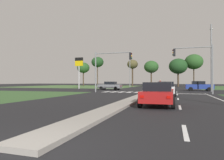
{
  "coord_description": "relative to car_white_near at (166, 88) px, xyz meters",
  "views": [
    {
      "loc": [
        3.2,
        -3.38,
        1.51
      ],
      "look_at": [
        -7.59,
        31.28,
        1.8
      ],
      "focal_mm": 32.25,
      "sensor_mm": 36.0,
      "label": 1
    }
  ],
  "objects": [
    {
      "name": "pedestrian_at_median",
      "position": [
        -2.15,
        23.25,
        0.46
      ],
      "size": [
        0.34,
        0.34,
        1.79
      ],
      "rotation": [
        0.0,
        0.0,
        3.51
      ],
      "color": "#9E8966",
      "rests_on": "median_island_far"
    },
    {
      "name": "crosswalk_bar_third",
      "position": [
        -6.43,
        5.81,
        -0.77
      ],
      "size": [
        0.7,
        2.8,
        0.01
      ],
      "primitive_type": "cube",
      "color": "silver",
      "rests_on": "ground"
    },
    {
      "name": "treeline_fourth",
      "position": [
        -5.98,
        40.44,
        5.27
      ],
      "size": [
        4.42,
        4.42,
        7.96
      ],
      "color": "#423323",
      "rests_on": "ground"
    },
    {
      "name": "crosswalk_bar_fourth",
      "position": [
        -5.28,
        5.81,
        -0.77
      ],
      "size": [
        0.7,
        2.8,
        0.01
      ],
      "primitive_type": "cube",
      "color": "silver",
      "rests_on": "ground"
    },
    {
      "name": "treeline_third",
      "position": [
        -11.84,
        40.35,
        6.1
      ],
      "size": [
        3.36,
        3.36,
        8.46
      ],
      "color": "#423323",
      "rests_on": "ground"
    },
    {
      "name": "crosswalk_bar_second",
      "position": [
        -7.58,
        5.81,
        -0.77
      ],
      "size": [
        0.7,
        2.8,
        0.01
      ],
      "primitive_type": "cube",
      "color": "silver",
      "rests_on": "ground"
    },
    {
      "name": "crosswalk_bar_fifth",
      "position": [
        -4.13,
        5.81,
        -0.77
      ],
      "size": [
        0.7,
        2.8,
        0.01
      ],
      "primitive_type": "cube",
      "color": "silver",
      "rests_on": "ground"
    },
    {
      "name": "grass_verge_far_left",
      "position": [
        -27.83,
        35.51,
        -0.77
      ],
      "size": [
        35.0,
        35.0,
        0.01
      ],
      "primitive_type": "cube",
      "color": "#476B38",
      "rests_on": "ground"
    },
    {
      "name": "ground_plane",
      "position": [
        -2.33,
        11.01,
        -0.77
      ],
      "size": [
        200.0,
        200.0,
        0.0
      ],
      "primitive_type": "plane",
      "color": "black"
    },
    {
      "name": "traffic_signal_near_right",
      "position": [
        3.62,
        4.41,
        3.34
      ],
      "size": [
        4.75,
        0.32,
        5.99
      ],
      "color": "gray",
      "rests_on": "ground"
    },
    {
      "name": "median_island_near",
      "position": [
        -2.33,
        -7.99,
        -0.7
      ],
      "size": [
        1.2,
        22.0,
        0.14
      ],
      "primitive_type": "cube",
      "color": "gray",
      "rests_on": "ground"
    },
    {
      "name": "car_white_near",
      "position": [
        0.0,
        0.0,
        0.0
      ],
      "size": [
        2.02,
        4.18,
        1.51
      ],
      "color": "silver",
      "rests_on": "ground"
    },
    {
      "name": "treeline_near",
      "position": [
        -29.98,
        42.55,
        5.6
      ],
      "size": [
        4.37,
        4.37,
        8.27
      ],
      "color": "#423323",
      "rests_on": "ground"
    },
    {
      "name": "lane_dash_near",
      "position": [
        1.17,
        -15.97,
        -0.77
      ],
      "size": [
        0.14,
        2.0,
        0.01
      ],
      "primitive_type": "cube",
      "color": "silver",
      "rests_on": "ground"
    },
    {
      "name": "treeline_second",
      "position": [
        -23.81,
        40.55,
        7.26
      ],
      "size": [
        4.07,
        4.07,
        9.81
      ],
      "color": "#423323",
      "rests_on": "ground"
    },
    {
      "name": "traffic_signal_near_left",
      "position": [
        -7.97,
        4.41,
        3.24
      ],
      "size": [
        5.42,
        0.32,
        5.76
      ],
      "color": "gray",
      "rests_on": "ground"
    },
    {
      "name": "stop_bar_near",
      "position": [
        1.47,
        4.01,
        -0.77
      ],
      "size": [
        6.4,
        0.5,
        0.01
      ],
      "primitive_type": "cube",
      "color": "silver",
      "rests_on": "ground"
    },
    {
      "name": "street_lamp_third",
      "position": [
        -10.69,
        31.04,
        4.28
      ],
      "size": [
        0.97,
        2.54,
        8.96
      ],
      "color": "gray",
      "rests_on": "ground"
    },
    {
      "name": "treeline_sixth",
      "position": [
        6.4,
        42.18,
        6.65
      ],
      "size": [
        5.3,
        5.3,
        9.7
      ],
      "color": "#423323",
      "rests_on": "ground"
    },
    {
      "name": "street_lamp_second",
      "position": [
        6.01,
        9.81,
        4.73
      ],
      "size": [
        0.77,
        2.5,
        9.86
      ],
      "color": "gray",
      "rests_on": "ground"
    },
    {
      "name": "crosswalk_bar_eighth",
      "position": [
        -0.68,
        5.81,
        -0.77
      ],
      "size": [
        0.7,
        2.8,
        0.01
      ],
      "primitive_type": "cube",
      "color": "silver",
      "rests_on": "ground"
    },
    {
      "name": "treeline_fifth",
      "position": [
        1.91,
        40.39,
        5.29
      ],
      "size": [
        5.35,
        5.35,
        8.36
      ],
      "color": "#423323",
      "rests_on": "ground"
    },
    {
      "name": "crosswalk_bar_seventh",
      "position": [
        -1.83,
        5.81,
        -0.77
      ],
      "size": [
        0.7,
        2.8,
        0.01
      ],
      "primitive_type": "cube",
      "color": "silver",
      "rests_on": "ground"
    },
    {
      "name": "lane_dash_second",
      "position": [
        1.17,
        -9.97,
        -0.77
      ],
      "size": [
        0.14,
        2.0,
        0.01
      ],
      "primitive_type": "cube",
      "color": "silver",
      "rests_on": "ground"
    },
    {
      "name": "lane_dash_fifth",
      "position": [
        1.17,
        8.03,
        -0.77
      ],
      "size": [
        0.14,
        2.0,
        0.01
      ],
      "primitive_type": "cube",
      "color": "silver",
      "rests_on": "ground"
    },
    {
      "name": "crosswalk_bar_near",
      "position": [
        -8.73,
        5.81,
        -0.77
      ],
      "size": [
        0.7,
        2.8,
        0.01
      ],
      "primitive_type": "cube",
      "color": "silver",
      "rests_on": "ground"
    },
    {
      "name": "lane_dash_fourth",
      "position": [
        1.17,
        2.03,
        -0.77
      ],
      "size": [
        0.14,
        2.0,
        0.01
      ],
      "primitive_type": "cube",
      "color": "silver",
      "rests_on": "ground"
    },
    {
      "name": "car_red_second",
      "position": [
        -0.12,
        -9.53,
        -0.02
      ],
      "size": [
        2.04,
        4.18,
        1.47
      ],
      "color": "#A31919",
      "rests_on": "ground"
    },
    {
      "name": "lane_dash_third",
      "position": [
        1.17,
        -3.97,
        -0.77
      ],
      "size": [
        0.14,
        2.0,
        0.01
      ],
      "primitive_type": "cube",
      "color": "silver",
      "rests_on": "ground"
    },
    {
      "name": "crosswalk_bar_sixth",
      "position": [
        -2.98,
        5.81,
        -0.77
      ],
      "size": [
        0.7,
        2.8,
        0.01
      ],
      "primitive_type": "cube",
      "color": "silver",
      "rests_on": "ground"
    },
    {
      "name": "median_island_far",
      "position": [
        -2.33,
        36.01,
        -0.7
      ],
      "size": [
        1.2,
        36.0,
        0.14
      ],
      "primitive_type": "cube",
      "color": "gray",
      "rests_on": "ground"
    },
    {
      "name": "car_blue_fourth",
      "position": [
        4.68,
        13.04,
        0.04
      ],
      "size": [
        4.24,
        2.0,
        1.59
      ],
      "rotation": [
        0.0,
        0.0,
        -1.57
      ],
      "color": "navy",
      "rests_on": "ground"
    },
    {
      "name": "fuel_price_totem",
      "position": [
        -18.57,
        16.39,
        4.09
      ],
      "size": [
        1.8,
        0.24,
        6.64
      ],
      "color": "silver",
      "rests_on": "ground"
    },
    {
      "name": "car_grey_third",
      "position": [
        -10.41,
        12.62,
        -0.0
      ],
      "size": [
        4.31,
        1.96,
        1.51
      ],
      "rotation": [
        0.0,
        0.0,
        1.57
      ],
      "color": "slate",
      "rests_on": "ground"
    }
  ]
}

